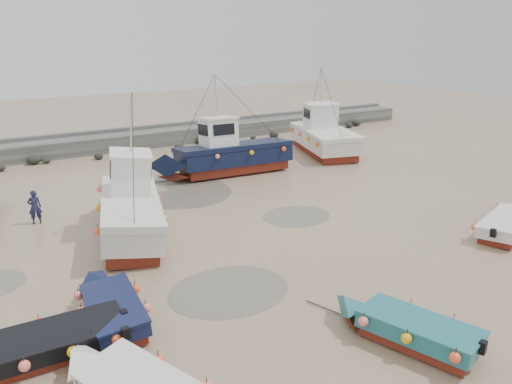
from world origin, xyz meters
The scene contains 13 objects.
ground centered at (0.00, 0.00, 0.00)m, with size 120.00×120.00×0.00m, color #A28367.
seawall centered at (0.05, 21.99, 0.63)m, with size 60.00×4.92×1.50m.
puddle_a centered at (-2.27, -2.20, 0.00)m, with size 4.39×4.39×0.01m, color #635C50.
puddle_b centered at (4.19, 2.61, 0.00)m, with size 3.49×3.49×0.01m, color #635C50.
puddle_d centered at (0.88, 9.56, 0.00)m, with size 5.98×5.98×0.01m, color #635C50.
dinghy_1 centered at (-6.22, -1.90, 0.56)m, with size 2.16×5.64×1.43m.
dinghy_2 centered at (0.62, -7.57, 0.56)m, with size 2.69×5.50×1.43m.
dinghy_3 centered at (11.10, -4.14, 0.54)m, with size 6.29×2.96×1.43m.
dinghy_4 centered at (-8.49, -2.92, 0.55)m, with size 6.10×2.07×1.43m.
cabin_boat_1 centered at (-3.52, 4.83, 1.34)m, with size 4.63×10.14×6.22m.
cabin_boat_2 centered at (4.97, 11.33, 1.32)m, with size 10.61×3.62×6.22m.
cabin_boat_3 centered at (14.20, 13.07, 1.32)m, with size 5.68×10.51×6.22m.
person centered at (-6.87, 8.30, 0.00)m, with size 0.60×0.39×1.65m, color #191D3E.
Camera 1 is at (-9.68, -15.94, 8.55)m, focal length 35.00 mm.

